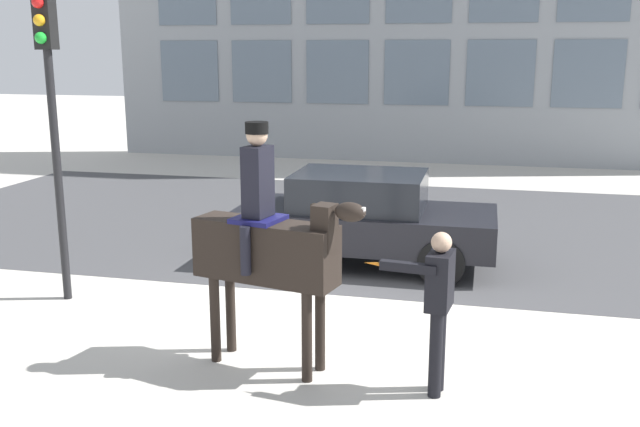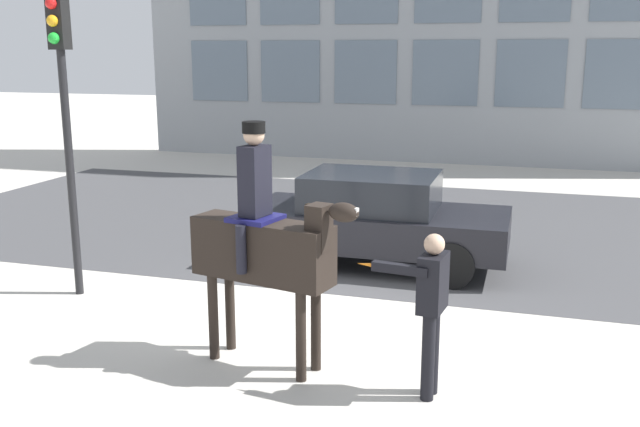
% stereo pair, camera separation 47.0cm
% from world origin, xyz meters
% --- Properties ---
extents(ground_plane, '(80.00, 80.00, 0.00)m').
position_xyz_m(ground_plane, '(0.00, 0.00, 0.00)').
color(ground_plane, beige).
extents(road_surface, '(19.15, 8.50, 0.01)m').
position_xyz_m(road_surface, '(0.00, 4.75, 0.00)').
color(road_surface, '#444447').
rests_on(road_surface, ground_plane).
extents(mounted_horse_lead, '(1.97, 0.78, 2.64)m').
position_xyz_m(mounted_horse_lead, '(-0.06, -1.89, 1.36)').
color(mounted_horse_lead, black).
rests_on(mounted_horse_lead, ground_plane).
extents(pedestrian_bystander, '(0.87, 0.44, 1.66)m').
position_xyz_m(pedestrian_bystander, '(1.73, -2.12, 0.98)').
color(pedestrian_bystander, black).
rests_on(pedestrian_bystander, ground_plane).
extents(street_car_near_lane, '(4.05, 1.83, 1.48)m').
position_xyz_m(street_car_near_lane, '(0.28, 2.08, 0.77)').
color(street_car_near_lane, black).
rests_on(street_car_near_lane, ground_plane).
extents(traffic_light, '(0.24, 0.29, 4.08)m').
position_xyz_m(traffic_light, '(-3.42, -0.48, 2.73)').
color(traffic_light, black).
rests_on(traffic_light, ground_plane).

